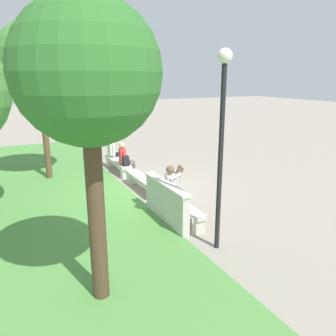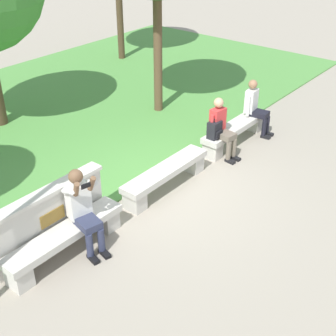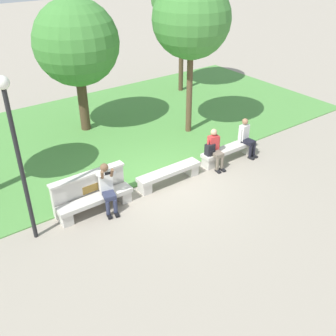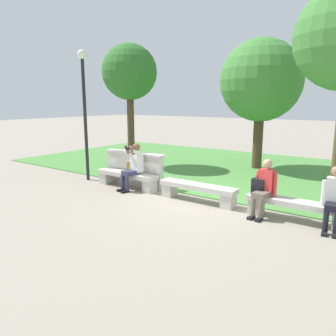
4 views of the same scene
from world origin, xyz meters
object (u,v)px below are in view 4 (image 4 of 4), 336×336
at_px(bench_near, 197,190).
at_px(tree_behind_wall, 130,73).
at_px(person_photographer, 133,164).
at_px(lamp_post, 84,97).
at_px(person_companion, 334,197).
at_px(bench_mid, 296,208).
at_px(person_distant, 264,186).
at_px(bench_main, 127,177).
at_px(backpack, 258,187).
at_px(tree_left_background, 261,81).

relative_size(bench_near, tree_behind_wall, 0.45).
bearing_deg(person_photographer, lamp_post, 178.81).
distance_m(bench_near, person_companion, 3.11).
bearing_deg(tree_behind_wall, bench_mid, -20.51).
distance_m(bench_near, person_distant, 1.75).
bearing_deg(bench_main, tree_behind_wall, 129.59).
height_order(bench_near, tree_behind_wall, tree_behind_wall).
relative_size(bench_near, backpack, 4.83).
xyz_separation_m(bench_near, person_companion, (3.09, -0.07, 0.37)).
bearing_deg(tree_left_background, bench_near, -86.35).
bearing_deg(tree_left_background, bench_mid, -61.00).
relative_size(bench_near, person_photographer, 1.57).
bearing_deg(person_companion, tree_behind_wall, 160.79).
relative_size(bench_near, lamp_post, 0.52).
bearing_deg(bench_main, person_distant, -0.92).
bearing_deg(person_distant, person_companion, -0.00).
relative_size(bench_near, tree_left_background, 0.44).
relative_size(bench_mid, tree_left_background, 0.44).
relative_size(person_distant, backpack, 2.94).
relative_size(person_photographer, lamp_post, 0.33).
height_order(person_photographer, lamp_post, lamp_post).
xyz_separation_m(backpack, tree_behind_wall, (-6.09, 2.60, 2.88)).
bearing_deg(bench_near, bench_main, 180.00).
relative_size(person_distant, person_companion, 1.00).
bearing_deg(backpack, tree_left_background, 110.99).
bearing_deg(tree_behind_wall, person_photographer, -47.14).
relative_size(bench_main, bench_near, 1.00).
relative_size(bench_main, backpack, 4.83).
distance_m(bench_main, tree_left_background, 6.03).
bearing_deg(person_photographer, bench_near, 2.09).
relative_size(person_distant, tree_left_background, 0.27).
bearing_deg(tree_behind_wall, tree_left_background, 28.42).
bearing_deg(lamp_post, person_distant, -0.32).
relative_size(tree_left_background, lamp_post, 1.17).
height_order(bench_near, lamp_post, lamp_post).
bearing_deg(person_distant, bench_main, 179.08).
relative_size(backpack, lamp_post, 0.11).
xyz_separation_m(bench_near, person_distant, (1.71, -0.07, 0.37)).
xyz_separation_m(tree_behind_wall, tree_left_background, (4.22, 2.28, -0.31)).
height_order(bench_mid, tree_behind_wall, tree_behind_wall).
distance_m(bench_near, person_photographer, 2.11).
height_order(person_companion, tree_left_background, tree_left_background).
xyz_separation_m(bench_mid, person_photographer, (-4.45, -0.08, 0.43)).
bearing_deg(person_companion, person_photographer, -179.90).
bearing_deg(bench_main, bench_near, 0.00).
xyz_separation_m(person_photographer, tree_left_background, (1.75, 4.95, 2.45)).
distance_m(person_photographer, lamp_post, 2.73).
distance_m(person_companion, lamp_post, 7.39).
bearing_deg(bench_main, person_companion, -0.69).
bearing_deg(bench_mid, tree_left_background, 119.00).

